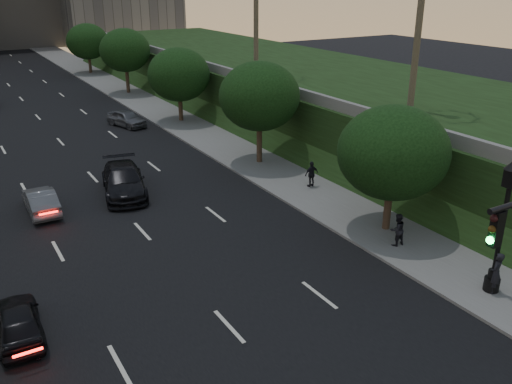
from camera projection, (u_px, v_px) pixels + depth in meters
road_surface at (67, 149)px, 39.23m from camera, size 16.00×140.00×0.02m
sidewalk_right at (195, 129)px, 44.08m from camera, size 4.50×140.00×0.15m
embankment at (327, 95)px, 47.35m from camera, size 18.00×90.00×4.00m
parapet_wall at (242, 76)px, 42.44m from camera, size 0.35×90.00×0.70m
tree_right_a at (393, 153)px, 25.08m from camera, size 5.20×5.20×6.24m
tree_right_b at (259, 96)px, 34.48m from camera, size 5.20×5.20×6.74m
tree_right_c at (179, 75)px, 45.04m from camera, size 5.20×5.20×6.24m
tree_right_d at (125, 50)px, 56.03m from camera, size 5.20×5.20×6.74m
tree_right_e at (87, 41)px, 68.19m from camera, size 5.20×5.20×6.24m
street_lamp at (501, 233)px, 20.34m from camera, size 0.64×0.64×5.62m
sedan_near_left at (18, 321)px, 18.51m from camera, size 1.70×3.83×1.28m
sedan_mid_left at (41, 201)px, 28.43m from camera, size 1.43×4.01×1.32m
sedan_near_right at (124, 181)px, 30.78m from camera, size 3.45×5.93×1.62m
sedan_far_right at (126, 118)px, 44.88m from camera, size 2.74×4.26×1.35m
pedestrian_a at (496, 273)px, 20.80m from camera, size 0.72×0.57×1.71m
pedestrian_b at (397, 230)px, 24.56m from camera, size 0.79×0.64×1.55m
pedestrian_c at (312, 174)px, 31.50m from camera, size 0.91×0.39×1.54m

